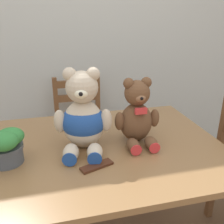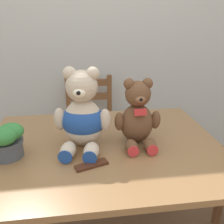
{
  "view_description": "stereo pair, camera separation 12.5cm",
  "coord_description": "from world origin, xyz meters",
  "views": [
    {
      "loc": [
        -0.24,
        -0.65,
        1.37
      ],
      "look_at": [
        0.05,
        0.49,
        0.91
      ],
      "focal_mm": 40.0,
      "sensor_mm": 36.0,
      "label": 1
    },
    {
      "loc": [
        -0.11,
        -0.67,
        1.37
      ],
      "look_at": [
        0.05,
        0.49,
        0.91
      ],
      "focal_mm": 40.0,
      "sensor_mm": 36.0,
      "label": 2
    }
  ],
  "objects": [
    {
      "name": "wooden_chair_behind",
      "position": [
        -0.03,
        1.35,
        0.44
      ],
      "size": [
        0.41,
        0.41,
        0.87
      ],
      "rotation": [
        0.0,
        0.0,
        3.14
      ],
      "color": "brown",
      "rests_on": "ground_plane"
    },
    {
      "name": "teddy_bear_left",
      "position": [
        -0.1,
        0.48,
        0.9
      ],
      "size": [
        0.29,
        0.32,
        0.41
      ],
      "rotation": [
        0.0,
        0.0,
        2.95
      ],
      "color": "beige",
      "rests_on": "dining_table"
    },
    {
      "name": "wall_back",
      "position": [
        0.0,
        1.63,
        1.3
      ],
      "size": [
        8.0,
        0.04,
        2.6
      ],
      "primitive_type": "cube",
      "color": "silver",
      "rests_on": "ground_plane"
    },
    {
      "name": "dining_table",
      "position": [
        0.0,
        0.47,
        0.64
      ],
      "size": [
        1.22,
        0.94,
        0.74
      ],
      "color": "olive",
      "rests_on": "ground_plane"
    },
    {
      "name": "teddy_bear_right",
      "position": [
        0.18,
        0.47,
        0.89
      ],
      "size": [
        0.24,
        0.24,
        0.34
      ],
      "rotation": [
        0.0,
        0.0,
        3.12
      ],
      "color": "brown",
      "rests_on": "dining_table"
    },
    {
      "name": "chocolate_bar",
      "position": [
        -0.07,
        0.28,
        0.74
      ],
      "size": [
        0.16,
        0.09,
        0.01
      ],
      "primitive_type": "cube",
      "rotation": [
        0.0,
        0.0,
        0.34
      ],
      "color": "#472314",
      "rests_on": "dining_table"
    },
    {
      "name": "potted_plant",
      "position": [
        -0.47,
        0.41,
        0.83
      ],
      "size": [
        0.19,
        0.19,
        0.18
      ],
      "color": "#4C5156",
      "rests_on": "dining_table"
    }
  ]
}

